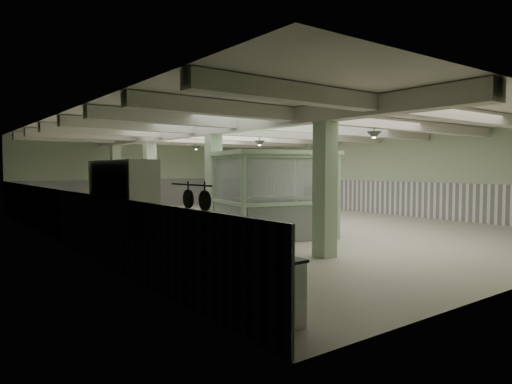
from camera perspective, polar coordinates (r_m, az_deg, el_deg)
floor at (r=17.12m, az=0.12°, el=-4.04°), size 20.00×20.00×0.00m
ceiling at (r=17.05m, az=0.12°, el=8.06°), size 14.00×20.00×0.02m
wall_back at (r=25.70m, az=-13.38°, el=2.26°), size 14.00×0.02×3.60m
wall_left at (r=13.96m, az=-23.53°, el=1.53°), size 0.02×20.00×3.60m
wall_right at (r=21.92m, az=14.94°, el=2.12°), size 0.02×20.00×3.60m
wainscot_left at (r=14.03m, az=-23.34°, el=-2.75°), size 0.05×19.90×1.50m
wainscot_right at (r=21.94m, az=14.86°, el=-0.62°), size 0.05×19.90×1.50m
wainscot_back at (r=25.71m, az=-13.33°, el=-0.08°), size 13.90×0.05×1.50m
girder at (r=15.67m, az=-7.28°, el=7.67°), size 0.45×19.90×0.40m
beam_a at (r=11.95m, az=22.55°, el=9.13°), size 13.90×0.35×0.32m
beam_b at (r=13.40m, az=13.21°, el=8.59°), size 13.90×0.35×0.32m
beam_c at (r=15.12m, az=5.87°, el=8.01°), size 13.90×0.35×0.32m
beam_d at (r=17.04m, az=0.12°, el=7.45°), size 13.90×0.35×0.32m
beam_e at (r=19.09m, az=-4.41°, el=6.97°), size 13.90×0.35×0.32m
beam_f at (r=21.24m, az=-8.05°, el=6.54°), size 13.90×0.35×0.32m
beam_g at (r=23.46m, az=-11.00°, el=6.18°), size 13.90×0.35×0.32m
column_a at (r=10.81m, az=8.63°, el=1.39°), size 0.42×0.42×3.60m
column_b at (r=14.76m, az=-5.32°, el=1.84°), size 0.42×0.42×3.60m
column_c at (r=19.20m, az=-13.13°, el=2.04°), size 0.42×0.42×3.60m
column_d at (r=22.92m, az=-17.14°, el=2.13°), size 0.42×0.42×3.60m
hook_rail at (r=6.83m, az=-8.18°, el=0.90°), size 0.02×1.20×0.02m
pendant_front at (r=13.75m, az=14.54°, el=6.88°), size 0.44×0.44×0.22m
pendant_mid at (r=17.71m, az=0.45°, el=6.09°), size 0.44×0.44×0.22m
pendant_back at (r=21.90m, az=-7.52°, el=5.47°), size 0.44×0.44×0.22m
prep_counter at (r=7.71m, az=-7.68°, el=-9.28°), size 0.81×4.63×0.91m
pitcher_near at (r=6.51m, az=-1.81°, el=-6.27°), size 0.25×0.28×0.29m
pitcher_far at (r=8.97m, az=-13.21°, el=-3.89°), size 0.20×0.22×0.27m
veg_colander at (r=9.32m, az=-13.48°, el=-3.78°), size 0.63×0.63×0.22m
orange_bowl at (r=7.51m, az=-7.76°, el=-5.87°), size 0.25×0.25×0.09m
skillet_near at (r=6.58m, az=-6.42°, el=-1.09°), size 0.04×0.29×0.29m
skillet_far at (r=7.01m, az=-8.47°, el=-0.85°), size 0.04×0.29×0.29m
walkin_cooler at (r=10.28m, az=-16.29°, el=-2.29°), size 1.08×2.55×2.34m
guard_booth at (r=13.88m, az=2.21°, el=1.60°), size 3.76×3.38×2.60m
filing_cabinet at (r=15.35m, az=7.55°, el=-2.07°), size 0.54×0.73×1.49m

